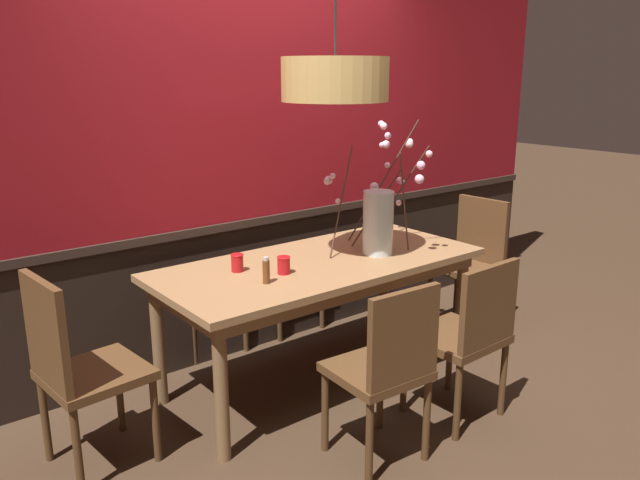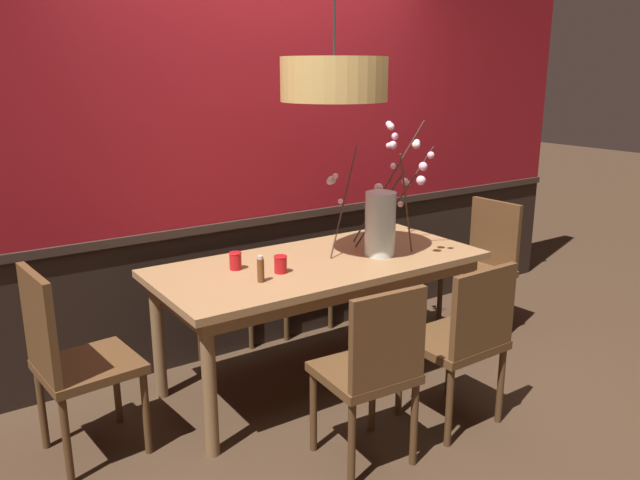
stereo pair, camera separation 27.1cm
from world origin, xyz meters
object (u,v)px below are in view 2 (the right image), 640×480
chair_near_side_left (373,367)px  pendant_lamp (334,79)px  chair_near_side_right (463,336)px  condiment_bottle (261,270)px  dining_table (320,274)px  vase_with_blossoms (381,220)px  candle_holder_nearer_center (281,264)px  chair_head_west_end (70,356)px  chair_head_east_end (484,260)px  candle_holder_nearer_edge (235,261)px  chair_far_side_right (290,256)px  chair_far_side_left (211,267)px

chair_near_side_left → pendant_lamp: size_ratio=0.76×
chair_near_side_right → condiment_bottle: condiment_bottle is taller
condiment_bottle → dining_table: bearing=16.9°
vase_with_blossoms → candle_holder_nearer_center: (-0.68, 0.02, -0.16)m
chair_near_side_right → chair_head_west_end: 1.93m
chair_near_side_left → chair_head_east_end: (1.67, 0.83, 0.02)m
vase_with_blossoms → condiment_bottle: vase_with_blossoms is taller
candle_holder_nearer_center → chair_near_side_left: bearing=-88.2°
chair_head_west_end → chair_near_side_left: 1.41m
chair_near_side_right → pendant_lamp: bearing=112.7°
vase_with_blossoms → candle_holder_nearer_center: size_ratio=8.04×
candle_holder_nearer_center → candle_holder_nearer_edge: bearing=132.5°
chair_head_west_end → condiment_bottle: 1.00m
chair_near_side_left → pendant_lamp: pendant_lamp is taller
chair_far_side_right → chair_near_side_left: bearing=-109.4°
chair_near_side_left → chair_far_side_left: bearing=90.5°
chair_far_side_left → candle_holder_nearer_edge: chair_far_side_left is taller
chair_head_east_end → dining_table: bearing=179.3°
chair_head_west_end → dining_table: bearing=-0.1°
chair_head_east_end → vase_with_blossoms: bearing=-176.0°
chair_far_side_left → vase_with_blossoms: bearing=-55.0°
vase_with_blossoms → pendant_lamp: bearing=-178.3°
chair_head_west_end → chair_far_side_right: (1.73, 0.86, -0.01)m
chair_head_east_end → candle_holder_nearer_edge: (-1.87, 0.14, 0.28)m
candle_holder_nearer_center → condiment_bottle: (-0.16, -0.07, 0.02)m
chair_head_east_end → condiment_bottle: chair_head_east_end is taller
chair_head_west_end → condiment_bottle: bearing=-8.6°
chair_far_side_right → candle_holder_nearer_edge: chair_far_side_right is taller
chair_far_side_right → condiment_bottle: (-0.79, -1.00, 0.30)m
candle_holder_nearer_center → pendant_lamp: (0.33, -0.03, 0.97)m
chair_head_west_end → condiment_bottle: (0.94, -0.14, 0.29)m
chair_near_side_left → condiment_bottle: 0.79m
chair_near_side_left → candle_holder_nearer_center: size_ratio=9.35×
condiment_bottle → chair_near_side_left: bearing=-75.0°
candle_holder_nearer_center → chair_far_side_left: bearing=89.4°
candle_holder_nearer_edge → condiment_bottle: bearing=-87.4°
chair_far_side_left → pendant_lamp: (0.32, -0.98, 1.24)m
chair_near_side_right → chair_far_side_right: 1.69m
pendant_lamp → chair_head_west_end: bearing=176.1°
condiment_bottle → pendant_lamp: 1.07m
dining_table → candle_holder_nearer_edge: bearing=165.6°
chair_far_side_right → chair_head_east_end: bearing=-39.3°
dining_table → condiment_bottle: bearing=-163.1°
dining_table → chair_near_side_right: bearing=-68.3°
vase_with_blossoms → chair_head_west_end: bearing=177.2°
condiment_bottle → vase_with_blossoms: bearing=3.7°
candle_holder_nearer_edge → chair_far_side_right: bearing=42.5°
pendant_lamp → dining_table: bearing=103.4°
dining_table → chair_head_east_end: chair_head_east_end is taller
dining_table → chair_near_side_left: bearing=-108.3°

